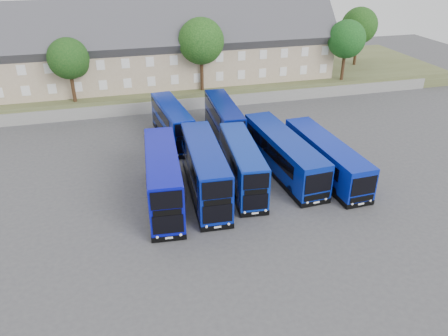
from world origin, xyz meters
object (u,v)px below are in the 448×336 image
at_px(tree_west, 70,60).
at_px(tree_east, 347,40).
at_px(coach_east_a, 283,155).
at_px(dd_front_left, 163,179).
at_px(dd_front_mid, 205,171).
at_px(tree_mid, 202,43).
at_px(tree_far, 360,27).

bearing_deg(tree_west, tree_east, 0.00).
height_order(coach_east_a, tree_west, tree_west).
distance_m(dd_front_left, tree_west, 24.38).
height_order(dd_front_mid, tree_east, tree_east).
bearing_deg(dd_front_mid, tree_east, 45.08).
height_order(coach_east_a, tree_east, tree_east).
xyz_separation_m(dd_front_mid, tree_west, (-11.05, 22.26, 4.85)).
distance_m(dd_front_left, tree_mid, 25.40).
bearing_deg(tree_west, tree_mid, 1.79).
bearing_deg(dd_front_left, tree_far, 45.57).
bearing_deg(tree_west, tree_far, 9.46).
bearing_deg(tree_far, tree_mid, -165.96).
distance_m(tree_west, tree_mid, 16.04).
bearing_deg(tree_west, dd_front_mid, -63.60).
height_order(tree_west, tree_east, tree_east).
relative_size(dd_front_mid, tree_far, 1.32).
bearing_deg(dd_front_left, tree_west, 113.09).
distance_m(dd_front_mid, tree_west, 25.33).
bearing_deg(tree_mid, coach_east_a, -81.60).
relative_size(tree_east, tree_far, 0.94).
distance_m(tree_mid, tree_far, 26.80).
relative_size(dd_front_mid, tree_mid, 1.24).
xyz_separation_m(coach_east_a, tree_mid, (-3.04, 20.61, 6.31)).
relative_size(dd_front_left, coach_east_a, 0.86).
xyz_separation_m(tree_mid, tree_far, (26.00, 6.50, -0.34)).
bearing_deg(coach_east_a, dd_front_left, -170.92).
bearing_deg(tree_mid, dd_front_mid, -102.26).
relative_size(dd_front_left, tree_mid, 1.24).
bearing_deg(dd_front_mid, tree_west, 119.74).
distance_m(tree_mid, tree_east, 20.02).
distance_m(coach_east_a, tree_far, 36.02).
bearing_deg(tree_east, tree_mid, 178.57).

